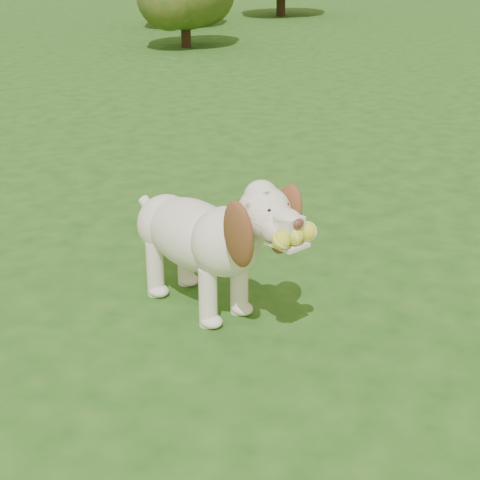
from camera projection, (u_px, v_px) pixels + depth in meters
ground at (200, 306)px, 3.78m from camera, size 80.00×80.00×0.00m
dog at (207, 234)px, 3.58m from camera, size 0.47×1.20×0.78m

